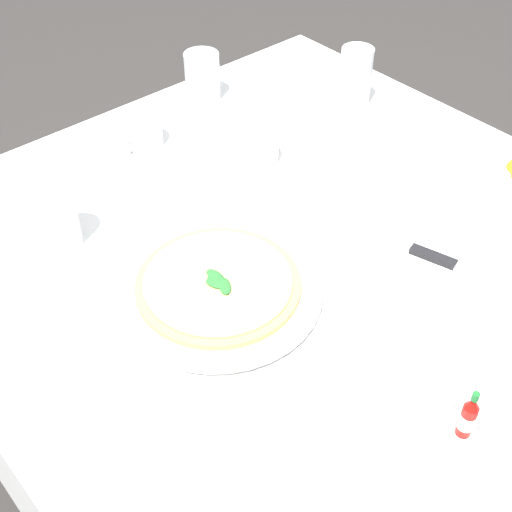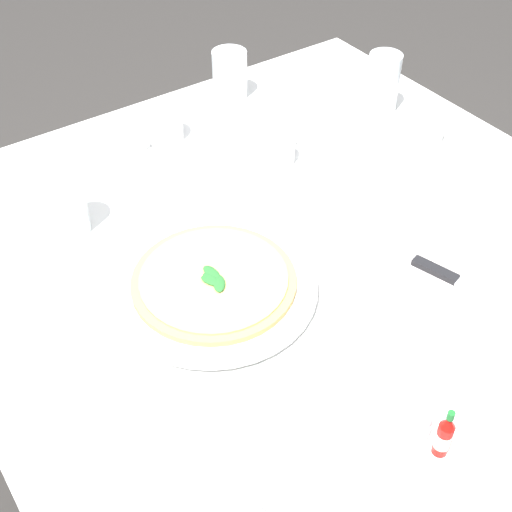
% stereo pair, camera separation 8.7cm
% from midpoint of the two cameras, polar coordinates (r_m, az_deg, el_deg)
% --- Properties ---
extents(ground_plane, '(8.00, 8.00, 0.00)m').
position_cam_midpoint_polar(ground_plane, '(1.73, 3.74, -17.44)').
color(ground_plane, '#33302D').
extents(dining_table, '(1.10, 1.10, 0.74)m').
position_cam_midpoint_polar(dining_table, '(1.24, 4.98, -3.38)').
color(dining_table, white).
rests_on(dining_table, ground_plane).
extents(pizza_plate, '(0.32, 0.32, 0.02)m').
position_cam_midpoint_polar(pizza_plate, '(1.05, -1.14, -2.64)').
color(pizza_plate, white).
rests_on(pizza_plate, dining_table).
extents(pizza, '(0.25, 0.25, 0.02)m').
position_cam_midpoint_polar(pizza, '(1.04, -1.15, -2.11)').
color(pizza, '#DBAD60').
rests_on(pizza, pizza_plate).
extents(coffee_cup_far_left, '(0.13, 0.13, 0.07)m').
position_cam_midpoint_polar(coffee_cup_far_left, '(1.38, -5.91, 10.52)').
color(coffee_cup_far_left, white).
rests_on(coffee_cup_far_left, dining_table).
extents(coffee_cup_back_corner, '(0.13, 0.13, 0.06)m').
position_cam_midpoint_polar(coffee_cup_back_corner, '(1.31, 3.51, 8.61)').
color(coffee_cup_back_corner, white).
rests_on(coffee_cup_back_corner, dining_table).
extents(water_glass_right_edge, '(0.07, 0.07, 0.10)m').
position_cam_midpoint_polar(water_glass_right_edge, '(1.52, -0.50, 14.59)').
color(water_glass_right_edge, white).
rests_on(water_glass_right_edge, dining_table).
extents(water_glass_near_right, '(0.07, 0.07, 0.12)m').
position_cam_midpoint_polar(water_glass_near_right, '(1.49, 12.16, 13.64)').
color(water_glass_near_right, white).
rests_on(water_glass_near_right, dining_table).
extents(water_glass_near_left, '(0.06, 0.06, 0.12)m').
position_cam_midpoint_polar(water_glass_near_left, '(1.17, -13.40, 3.95)').
color(water_glass_near_left, white).
rests_on(water_glass_near_left, dining_table).
extents(napkin_folded, '(0.24, 0.17, 0.02)m').
position_cam_midpoint_polar(napkin_folded, '(1.11, 18.89, -2.81)').
color(napkin_folded, white).
rests_on(napkin_folded, dining_table).
extents(dinner_knife, '(0.19, 0.07, 0.01)m').
position_cam_midpoint_polar(dinner_knife, '(1.10, 19.18, -2.36)').
color(dinner_knife, silver).
rests_on(dinner_knife, napkin_folded).
extents(hot_sauce_bottle, '(0.02, 0.02, 0.08)m').
position_cam_midpoint_polar(hot_sauce_bottle, '(0.90, 18.14, -14.16)').
color(hot_sauce_bottle, '#B7140F').
rests_on(hot_sauce_bottle, dining_table).
extents(salt_shaker, '(0.03, 0.03, 0.06)m').
position_cam_midpoint_polar(salt_shaker, '(0.91, 19.78, -15.26)').
color(salt_shaker, white).
rests_on(salt_shaker, dining_table).
extents(pepper_shaker, '(0.03, 0.03, 0.06)m').
position_cam_midpoint_polar(pepper_shaker, '(0.91, 16.28, -13.68)').
color(pepper_shaker, white).
rests_on(pepper_shaker, dining_table).
extents(menu_card, '(0.09, 0.01, 0.06)m').
position_cam_midpoint_polar(menu_card, '(1.45, 15.84, 10.78)').
color(menu_card, white).
rests_on(menu_card, dining_table).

